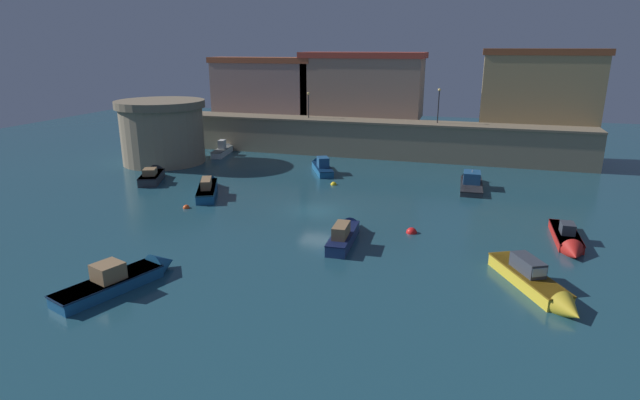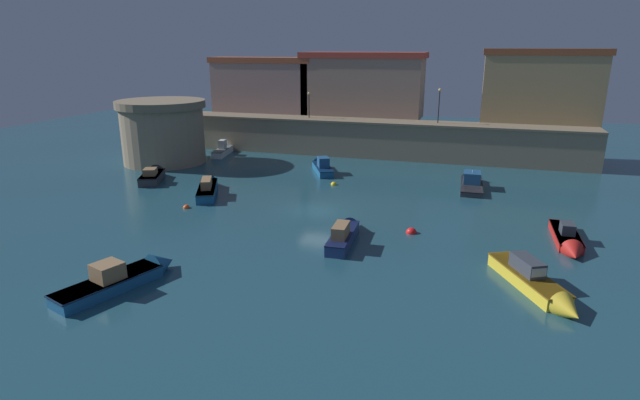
{
  "view_description": "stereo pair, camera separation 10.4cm",
  "coord_description": "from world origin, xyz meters",
  "px_view_note": "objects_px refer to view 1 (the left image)",
  "views": [
    {
      "loc": [
        11.44,
        -36.76,
        12.53
      ],
      "look_at": [
        0.0,
        1.08,
        0.59
      ],
      "focal_mm": 28.61,
      "sensor_mm": 36.0,
      "label": 1
    },
    {
      "loc": [
        11.54,
        -36.73,
        12.53
      ],
      "look_at": [
        0.0,
        1.08,
        0.59
      ],
      "focal_mm": 28.61,
      "sensor_mm": 36.0,
      "label": 2
    }
  ],
  "objects_px": {
    "fortress_tower": "(162,131)",
    "moored_boat_2": "(537,283)",
    "moored_boat_5": "(345,233)",
    "moored_boat_6": "(125,277)",
    "moored_boat_0": "(153,175)",
    "moored_boat_9": "(471,181)",
    "mooring_buoy_2": "(186,208)",
    "moored_boat_3": "(568,240)",
    "mooring_buoy_0": "(411,233)",
    "moored_boat_7": "(224,150)",
    "moored_boat_4": "(208,187)",
    "quay_lamp_1": "(439,100)",
    "moored_boat_1": "(321,166)",
    "quay_lamp_0": "(308,100)",
    "mooring_buoy_1": "(334,185)"
  },
  "relations": [
    {
      "from": "quay_lamp_0",
      "to": "moored_boat_1",
      "type": "bearing_deg",
      "value": -64.43
    },
    {
      "from": "fortress_tower",
      "to": "moored_boat_3",
      "type": "distance_m",
      "value": 42.13
    },
    {
      "from": "quay_lamp_1",
      "to": "quay_lamp_0",
      "type": "bearing_deg",
      "value": 180.0
    },
    {
      "from": "quay_lamp_1",
      "to": "moored_boat_2",
      "type": "relative_size",
      "value": 0.54
    },
    {
      "from": "moored_boat_6",
      "to": "moored_boat_0",
      "type": "bearing_deg",
      "value": 49.81
    },
    {
      "from": "moored_boat_1",
      "to": "moored_boat_6",
      "type": "xyz_separation_m",
      "value": [
        -2.57,
        -28.71,
        -0.04
      ]
    },
    {
      "from": "quay_lamp_0",
      "to": "moored_boat_6",
      "type": "relative_size",
      "value": 0.42
    },
    {
      "from": "moored_boat_5",
      "to": "moored_boat_6",
      "type": "height_order",
      "value": "moored_boat_5"
    },
    {
      "from": "mooring_buoy_1",
      "to": "mooring_buoy_2",
      "type": "xyz_separation_m",
      "value": [
        -9.49,
        -10.43,
        0.0
      ]
    },
    {
      "from": "quay_lamp_1",
      "to": "mooring_buoy_1",
      "type": "height_order",
      "value": "quay_lamp_1"
    },
    {
      "from": "moored_boat_9",
      "to": "moored_boat_2",
      "type": "bearing_deg",
      "value": -171.64
    },
    {
      "from": "moored_boat_0",
      "to": "mooring_buoy_1",
      "type": "height_order",
      "value": "moored_boat_0"
    },
    {
      "from": "moored_boat_0",
      "to": "moored_boat_4",
      "type": "xyz_separation_m",
      "value": [
        7.35,
        -2.55,
        0.03
      ]
    },
    {
      "from": "moored_boat_2",
      "to": "moored_boat_4",
      "type": "height_order",
      "value": "moored_boat_4"
    },
    {
      "from": "quay_lamp_1",
      "to": "mooring_buoy_0",
      "type": "height_order",
      "value": "quay_lamp_1"
    },
    {
      "from": "quay_lamp_0",
      "to": "moored_boat_9",
      "type": "distance_m",
      "value": 22.92
    },
    {
      "from": "mooring_buoy_0",
      "to": "moored_boat_3",
      "type": "bearing_deg",
      "value": 3.37
    },
    {
      "from": "moored_boat_3",
      "to": "mooring_buoy_2",
      "type": "xyz_separation_m",
      "value": [
        -28.27,
        -0.12,
        -0.36
      ]
    },
    {
      "from": "moored_boat_1",
      "to": "moored_boat_2",
      "type": "bearing_deg",
      "value": -166.97
    },
    {
      "from": "fortress_tower",
      "to": "moored_boat_1",
      "type": "bearing_deg",
      "value": 3.91
    },
    {
      "from": "moored_boat_0",
      "to": "moored_boat_9",
      "type": "distance_m",
      "value": 30.56
    },
    {
      "from": "moored_boat_0",
      "to": "moored_boat_1",
      "type": "height_order",
      "value": "moored_boat_1"
    },
    {
      "from": "moored_boat_7",
      "to": "mooring_buoy_1",
      "type": "height_order",
      "value": "moored_boat_7"
    },
    {
      "from": "fortress_tower",
      "to": "moored_boat_3",
      "type": "bearing_deg",
      "value": -19.73
    },
    {
      "from": "quay_lamp_0",
      "to": "mooring_buoy_0",
      "type": "xyz_separation_m",
      "value": [
        15.7,
        -24.94,
        -6.31
      ]
    },
    {
      "from": "moored_boat_3",
      "to": "moored_boat_5",
      "type": "height_order",
      "value": "moored_boat_5"
    },
    {
      "from": "moored_boat_4",
      "to": "moored_boat_6",
      "type": "bearing_deg",
      "value": 169.96
    },
    {
      "from": "moored_boat_3",
      "to": "mooring_buoy_1",
      "type": "bearing_deg",
      "value": -119.36
    },
    {
      "from": "mooring_buoy_2",
      "to": "mooring_buoy_0",
      "type": "bearing_deg",
      "value": -1.49
    },
    {
      "from": "moored_boat_3",
      "to": "moored_boat_9",
      "type": "xyz_separation_m",
      "value": [
        -6.35,
        13.77,
        0.07
      ]
    },
    {
      "from": "moored_boat_4",
      "to": "mooring_buoy_0",
      "type": "distance_m",
      "value": 19.35
    },
    {
      "from": "moored_boat_3",
      "to": "mooring_buoy_0",
      "type": "relative_size",
      "value": 8.61
    },
    {
      "from": "quay_lamp_0",
      "to": "moored_boat_9",
      "type": "relative_size",
      "value": 0.41
    },
    {
      "from": "fortress_tower",
      "to": "moored_boat_9",
      "type": "bearing_deg",
      "value": -0.72
    },
    {
      "from": "fortress_tower",
      "to": "moored_boat_2",
      "type": "distance_m",
      "value": 43.01
    },
    {
      "from": "quay_lamp_0",
      "to": "moored_boat_0",
      "type": "distance_m",
      "value": 21.04
    },
    {
      "from": "moored_boat_2",
      "to": "mooring_buoy_1",
      "type": "bearing_deg",
      "value": -165.51
    },
    {
      "from": "fortress_tower",
      "to": "moored_boat_4",
      "type": "relative_size",
      "value": 1.32
    },
    {
      "from": "moored_boat_9",
      "to": "mooring_buoy_2",
      "type": "distance_m",
      "value": 25.96
    },
    {
      "from": "moored_boat_4",
      "to": "moored_boat_5",
      "type": "bearing_deg",
      "value": -142.91
    },
    {
      "from": "moored_boat_6",
      "to": "mooring_buoy_0",
      "type": "xyz_separation_m",
      "value": [
        14.0,
        12.7,
        -0.47
      ]
    },
    {
      "from": "moored_boat_7",
      "to": "moored_boat_0",
      "type": "bearing_deg",
      "value": 167.08
    },
    {
      "from": "moored_boat_2",
      "to": "moored_boat_7",
      "type": "bearing_deg",
      "value": -158.04
    },
    {
      "from": "moored_boat_7",
      "to": "mooring_buoy_2",
      "type": "relative_size",
      "value": 11.41
    },
    {
      "from": "moored_boat_4",
      "to": "moored_boat_9",
      "type": "xyz_separation_m",
      "value": [
        22.45,
        9.36,
        -0.08
      ]
    },
    {
      "from": "fortress_tower",
      "to": "mooring_buoy_2",
      "type": "bearing_deg",
      "value": -51.75
    },
    {
      "from": "fortress_tower",
      "to": "moored_boat_2",
      "type": "xyz_separation_m",
      "value": [
        36.89,
        -21.9,
        -3.01
      ]
    },
    {
      "from": "moored_boat_2",
      "to": "moored_boat_5",
      "type": "xyz_separation_m",
      "value": [
        -11.58,
        4.37,
        0.03
      ]
    },
    {
      "from": "moored_boat_0",
      "to": "mooring_buoy_2",
      "type": "relative_size",
      "value": 10.33
    },
    {
      "from": "moored_boat_5",
      "to": "mooring_buoy_2",
      "type": "distance_m",
      "value": 14.41
    }
  ]
}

